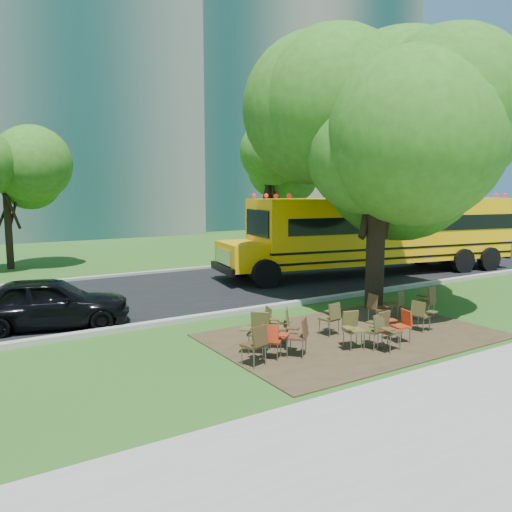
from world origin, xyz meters
TOP-DOWN VIEW (x-y plane):
  - ground at (0.00, 0.00)m, footprint 160.00×160.00m
  - sidewalk at (0.00, -5.00)m, footprint 60.00×4.00m
  - dirt_patch at (1.00, -0.50)m, footprint 7.00×4.50m
  - asphalt_road at (0.00, 7.00)m, footprint 80.00×8.00m
  - kerb_near at (0.00, 3.00)m, footprint 80.00×0.25m
  - kerb_far at (0.00, 11.10)m, footprint 80.00×0.25m
  - building_right at (24.00, 38.00)m, footprint 30.00×16.00m
  - bg_tree_2 at (-5.00, 16.00)m, footprint 4.80×4.80m
  - bg_tree_3 at (8.00, 14.00)m, footprint 5.60×5.60m
  - bg_tree_4 at (16.00, 13.00)m, footprint 5.00×5.00m
  - main_tree at (3.62, 1.41)m, footprint 7.20×7.20m
  - school_bus at (8.72, 6.02)m, footprint 13.66×5.09m
  - chair_0 at (-2.21, -1.06)m, footprint 0.60×0.64m
  - chair_1 at (-1.72, -0.93)m, footprint 0.69×0.55m
  - chair_2 at (-1.10, -1.05)m, footprint 0.59×0.75m
  - chair_3 at (0.26, -1.23)m, footprint 0.65×0.51m
  - chair_4 at (0.67, -1.54)m, footprint 0.58×0.60m
  - chair_5 at (0.84, -1.75)m, footprint 0.58×0.56m
  - chair_6 at (1.59, -1.50)m, footprint 0.47×0.59m
  - chair_7 at (2.71, -1.14)m, footprint 0.57×0.55m
  - chair_8 at (-1.08, -0.33)m, footprint 0.64×0.81m
  - chair_9 at (-1.72, -0.34)m, footprint 0.79×0.62m
  - chair_10 at (-0.99, 0.12)m, footprint 0.52×0.67m
  - chair_11 at (0.53, -0.21)m, footprint 0.58×0.58m
  - chair_12 at (2.26, -0.03)m, footprint 0.50×0.60m
  - chair_13 at (3.25, 0.14)m, footprint 0.55×0.60m
  - chair_14 at (3.81, -0.44)m, footprint 0.66×0.72m
  - black_car at (-5.29, 4.27)m, footprint 4.36×2.66m

SIDE VIEW (x-z plane):
  - ground at x=0.00m, z-range 0.00..0.00m
  - dirt_patch at x=1.00m, z-range 0.00..0.03m
  - sidewalk at x=0.00m, z-range 0.00..0.04m
  - asphalt_road at x=0.00m, z-range 0.00..0.04m
  - kerb_near at x=0.00m, z-range 0.00..0.14m
  - kerb_far at x=0.00m, z-range 0.00..0.14m
  - chair_6 at x=1.59m, z-range 0.09..0.89m
  - chair_13 at x=3.25m, z-range 0.10..0.90m
  - chair_1 at x=-1.72m, z-range 0.10..0.90m
  - chair_7 at x=2.71m, z-range 0.10..0.92m
  - chair_12 at x=2.26m, z-range 0.10..0.95m
  - chair_4 at x=0.67m, z-range 0.10..0.95m
  - chair_11 at x=0.53m, z-range 0.10..0.96m
  - chair_10 at x=-0.99m, z-range 0.10..0.97m
  - chair_3 at x=0.26m, z-range 0.10..0.97m
  - chair_2 at x=-1.10m, z-range 0.10..0.98m
  - chair_0 at x=-2.21m, z-range 0.10..0.99m
  - chair_5 at x=0.84m, z-range 0.10..0.99m
  - chair_9 at x=-1.72m, z-range 0.11..1.03m
  - chair_8 at x=-1.08m, z-range 0.11..1.07m
  - chair_14 at x=3.81m, z-range 0.11..1.09m
  - black_car at x=-5.29m, z-range 0.00..1.39m
  - school_bus at x=8.72m, z-range 0.26..3.53m
  - bg_tree_2 at x=-5.00m, z-range 0.90..7.52m
  - bg_tree_4 at x=16.00m, z-range 0.92..7.77m
  - bg_tree_3 at x=8.00m, z-range 1.11..8.95m
  - main_tree at x=3.62m, z-range 0.79..9.60m
  - building_right at x=24.00m, z-range 0.00..25.00m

